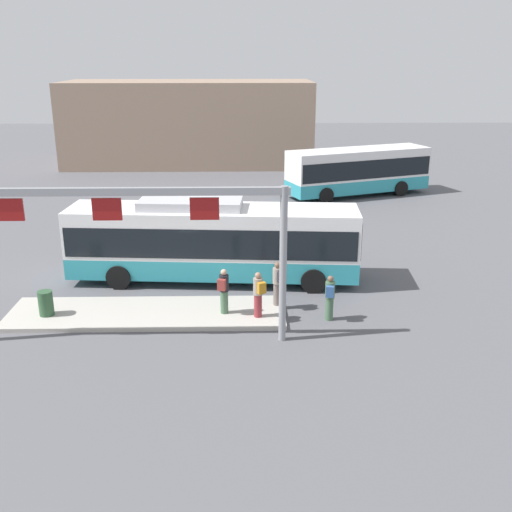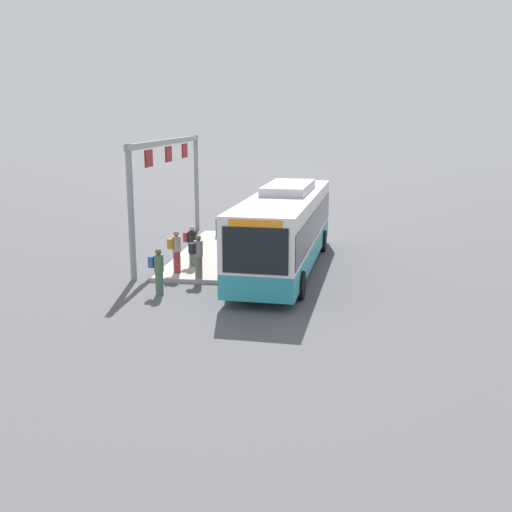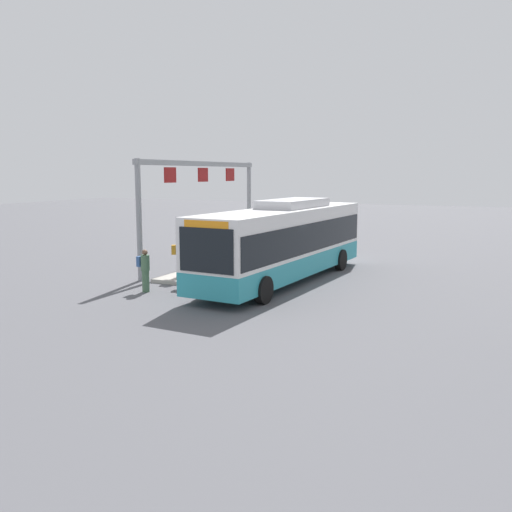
# 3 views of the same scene
# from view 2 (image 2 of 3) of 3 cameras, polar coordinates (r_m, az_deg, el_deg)

# --- Properties ---
(ground_plane) EXTENTS (120.00, 120.00, 0.00)m
(ground_plane) POSITION_cam_2_polar(r_m,az_deg,el_deg) (25.22, 2.69, -1.22)
(ground_plane) COLOR #56565B
(platform_curb) EXTENTS (10.00, 2.80, 0.16)m
(platform_curb) POSITION_cam_2_polar(r_m,az_deg,el_deg) (27.90, -4.22, 0.31)
(platform_curb) COLOR #B2ADA3
(platform_curb) RESTS_ON ground
(bus_main) EXTENTS (12.00, 3.38, 3.46)m
(bus_main) POSITION_cam_2_polar(r_m,az_deg,el_deg) (24.84, 2.74, 2.84)
(bus_main) COLOR teal
(bus_main) RESTS_ON ground
(person_boarding) EXTENTS (0.55, 0.60, 1.67)m
(person_boarding) POSITION_cam_2_polar(r_m,az_deg,el_deg) (23.03, -5.50, 0.05)
(person_boarding) COLOR slate
(person_boarding) RESTS_ON platform_curb
(person_waiting_near) EXTENTS (0.40, 0.57, 1.67)m
(person_waiting_near) POSITION_cam_2_polar(r_m,az_deg,el_deg) (21.65, -9.18, -1.32)
(person_waiting_near) COLOR #476B4C
(person_waiting_near) RESTS_ON ground
(person_waiting_mid) EXTENTS (0.45, 0.59, 1.67)m
(person_waiting_mid) POSITION_cam_2_polar(r_m,az_deg,el_deg) (25.06, -6.06, 1.09)
(person_waiting_mid) COLOR #476B4C
(person_waiting_mid) RESTS_ON platform_curb
(person_waiting_far) EXTENTS (0.51, 0.60, 1.67)m
(person_waiting_far) POSITION_cam_2_polar(r_m,az_deg,el_deg) (23.98, -7.53, 0.52)
(person_waiting_far) COLOR maroon
(person_waiting_far) RESTS_ON platform_curb
(platform_sign_gantry) EXTENTS (11.29, 0.24, 5.20)m
(platform_sign_gantry) POSITION_cam_2_polar(r_m,az_deg,el_deg) (28.45, -8.17, 8.14)
(platform_sign_gantry) COLOR gray
(platform_sign_gantry) RESTS_ON ground
(trash_bin) EXTENTS (0.52, 0.52, 0.90)m
(trash_bin) POSITION_cam_2_polar(r_m,az_deg,el_deg) (31.23, -3.34, 2.67)
(trash_bin) COLOR #2D5133
(trash_bin) RESTS_ON platform_curb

